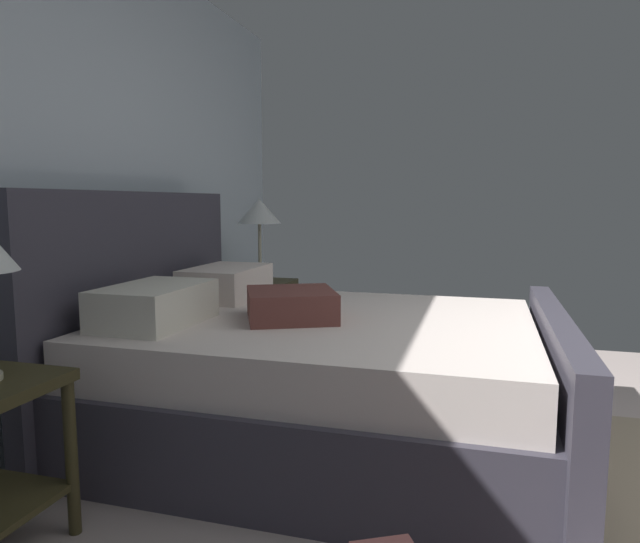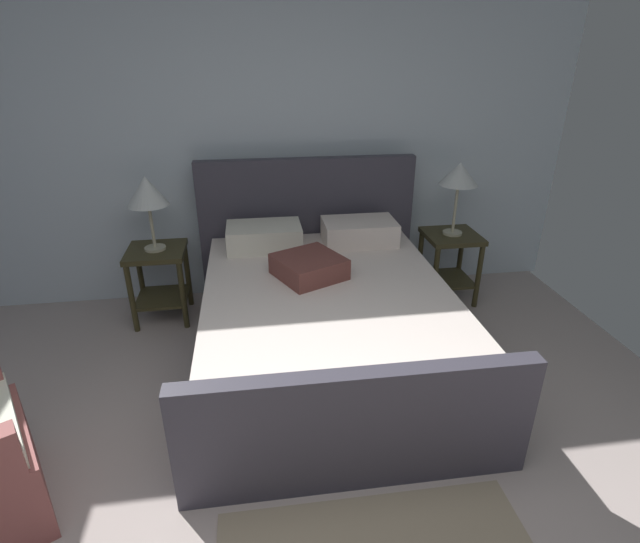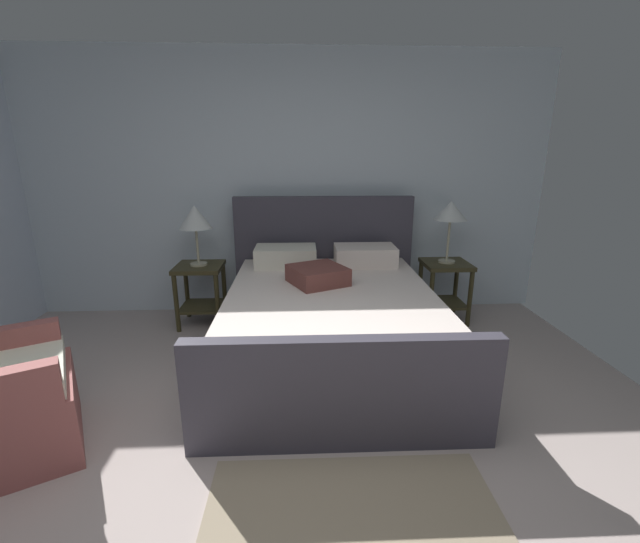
% 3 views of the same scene
% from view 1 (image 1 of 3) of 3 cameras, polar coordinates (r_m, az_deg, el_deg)
% --- Properties ---
extents(wall_back, '(5.30, 0.12, 2.60)m').
position_cam_1_polar(wall_back, '(3.01, -26.16, 8.78)').
color(wall_back, silver).
rests_on(wall_back, ground).
extents(bed, '(1.78, 2.18, 1.23)m').
position_cam_1_polar(bed, '(2.82, -0.64, -9.91)').
color(bed, '#3B3843').
rests_on(bed, ground).
extents(nightstand_right, '(0.44, 0.44, 0.60)m').
position_cam_1_polar(nightstand_right, '(4.16, -6.00, -3.66)').
color(nightstand_right, '#39341B').
rests_on(nightstand_right, ground).
extents(table_lamp_right, '(0.31, 0.31, 0.60)m').
position_cam_1_polar(table_lamp_right, '(4.09, -6.13, 5.84)').
color(table_lamp_right, '#B7B293').
rests_on(table_lamp_right, nightstand_right).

